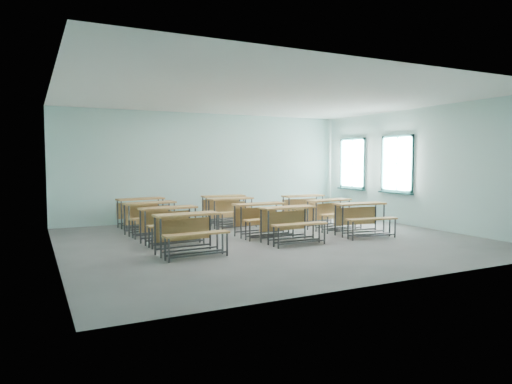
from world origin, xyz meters
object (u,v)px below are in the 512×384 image
at_px(desk_unit_r0c2, 362,214).
at_px(desk_unit_r2c0, 152,213).
at_px(desk_unit_r1c0, 170,219).
at_px(desk_unit_r1c2, 332,209).
at_px(desk_unit_r2c2, 305,204).
at_px(desk_unit_r3c0, 142,208).
at_px(desk_unit_r3c1, 225,204).
at_px(desk_unit_r0c0, 189,227).
at_px(desk_unit_r2c1, 233,208).
at_px(desk_unit_r0c1, 290,219).
at_px(desk_unit_r1c1, 262,214).

xyz_separation_m(desk_unit_r0c2, desk_unit_r2c0, (-4.43, 2.45, 0.00)).
bearing_deg(desk_unit_r1c0, desk_unit_r0c2, -19.39).
bearing_deg(desk_unit_r1c2, desk_unit_r2c2, 77.41).
bearing_deg(desk_unit_r3c0, desk_unit_r2c0, -99.29).
xyz_separation_m(desk_unit_r2c0, desk_unit_r3c1, (2.40, 1.17, 0.00)).
bearing_deg(desk_unit_r2c2, desk_unit_r3c1, 156.45).
height_order(desk_unit_r1c2, desk_unit_r3c1, same).
bearing_deg(desk_unit_r0c0, desk_unit_r2c1, 49.36).
distance_m(desk_unit_r1c0, desk_unit_r2c1, 2.66).
xyz_separation_m(desk_unit_r0c1, desk_unit_r1c1, (-0.18, 1.01, 0.00)).
bearing_deg(desk_unit_r3c1, desk_unit_r0c1, -86.07).
xyz_separation_m(desk_unit_r0c0, desk_unit_r1c1, (2.20, 1.24, 0.00)).
distance_m(desk_unit_r2c0, desk_unit_r2c2, 4.53).
distance_m(desk_unit_r1c1, desk_unit_r3c1, 2.61).
distance_m(desk_unit_r0c1, desk_unit_r1c0, 2.61).
bearing_deg(desk_unit_r2c1, desk_unit_r1c0, -149.84).
bearing_deg(desk_unit_r3c1, desk_unit_r0c2, -57.48).
height_order(desk_unit_r1c0, desk_unit_r3c1, same).
bearing_deg(desk_unit_r0c2, desk_unit_r0c0, -171.32).
relative_size(desk_unit_r0c2, desk_unit_r1c1, 1.04).
relative_size(desk_unit_r0c2, desk_unit_r2c1, 1.00).
xyz_separation_m(desk_unit_r1c1, desk_unit_r2c2, (2.26, 1.64, 0.00)).
relative_size(desk_unit_r0c1, desk_unit_r2c2, 1.00).
relative_size(desk_unit_r1c1, desk_unit_r3c1, 0.99).
relative_size(desk_unit_r2c2, desk_unit_r3c1, 0.97).
relative_size(desk_unit_r1c0, desk_unit_r2c1, 0.99).
height_order(desk_unit_r0c2, desk_unit_r2c0, same).
relative_size(desk_unit_r0c0, desk_unit_r3c0, 0.97).
bearing_deg(desk_unit_r2c2, desk_unit_r2c1, -179.81).
bearing_deg(desk_unit_r0c1, desk_unit_r3c0, 122.16).
xyz_separation_m(desk_unit_r0c1, desk_unit_r2c0, (-2.44, 2.44, 0.00)).
distance_m(desk_unit_r0c2, desk_unit_r3c0, 5.75).
xyz_separation_m(desk_unit_r1c2, desk_unit_r2c1, (-2.12, 1.55, 0.00)).
xyz_separation_m(desk_unit_r0c1, desk_unit_r2c2, (2.08, 2.65, 0.00)).
relative_size(desk_unit_r0c2, desk_unit_r3c1, 1.02).
bearing_deg(desk_unit_r2c2, desk_unit_r2c0, -176.61).
height_order(desk_unit_r0c0, desk_unit_r1c2, same).
distance_m(desk_unit_r1c1, desk_unit_r2c1, 1.67).
height_order(desk_unit_r0c1, desk_unit_r2c1, same).
xyz_separation_m(desk_unit_r0c1, desk_unit_r1c2, (1.92, 1.13, 0.00)).
distance_m(desk_unit_r0c0, desk_unit_r1c2, 4.51).
bearing_deg(desk_unit_r1c2, desk_unit_r3c1, 121.86).
bearing_deg(desk_unit_r1c2, desk_unit_r0c1, -156.02).
distance_m(desk_unit_r0c2, desk_unit_r1c2, 1.14).
relative_size(desk_unit_r0c0, desk_unit_r2c2, 1.03).
distance_m(desk_unit_r0c1, desk_unit_r2c1, 2.68).
xyz_separation_m(desk_unit_r0c2, desk_unit_r2c1, (-2.19, 2.68, 0.00)).
xyz_separation_m(desk_unit_r0c1, desk_unit_r0c2, (1.99, -0.01, 0.00)).
bearing_deg(desk_unit_r2c0, desk_unit_r0c0, -95.49).
distance_m(desk_unit_r1c2, desk_unit_r3c1, 3.17).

